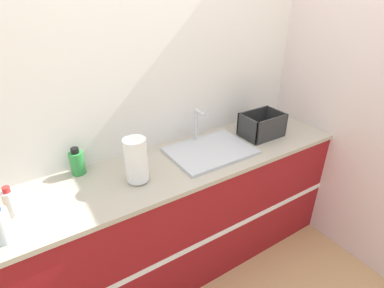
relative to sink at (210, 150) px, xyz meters
The scene contains 9 objects.
wall_back 0.56m from the sink, 131.88° to the left, with size 4.82×0.06×2.60m.
wall_right 1.04m from the sink, ahead, with size 0.06×2.56×2.60m.
counter_cabinet 0.54m from the sink, behind, with size 2.44×0.58×0.90m.
sink is the anchor object (origin of this frame).
paper_towel_roll 0.57m from the sink, behind, with size 0.13×0.13×0.27m.
dish_rack 0.47m from the sink, ahead, with size 0.30×0.21×0.18m.
bottle_green 0.85m from the sink, 165.66° to the left, with size 0.08×0.08×0.17m.
bottle_clear 1.24m from the sink, behind, with size 0.09×0.09×0.20m.
bottle_white_spray 1.18m from the sink, behind, with size 0.06×0.06×0.16m.
Camera 1 is at (-0.78, -1.15, 1.91)m, focal length 28.00 mm.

